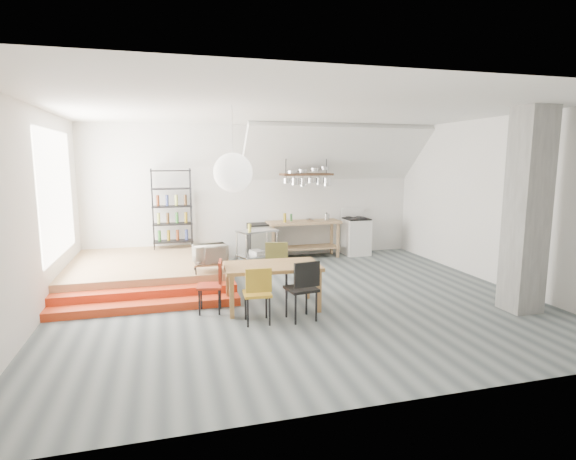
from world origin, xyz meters
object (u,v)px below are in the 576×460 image
object	(u,v)px
rolling_cart	(257,243)
mini_fridge	(259,242)
dining_table	(272,269)
stove	(356,236)

from	to	relation	value
rolling_cart	mini_fridge	bearing A→B (deg)	54.91
rolling_cart	mini_fridge	size ratio (longest dim) A/B	1.10
dining_table	mini_fridge	bearing A→B (deg)	85.01
stove	mini_fridge	size ratio (longest dim) A/B	1.34
stove	mini_fridge	xyz separation A→B (m)	(-2.50, 0.04, -0.04)
rolling_cart	mini_fridge	distance (m)	0.78
dining_table	mini_fridge	distance (m)	3.60
mini_fridge	stove	bearing A→B (deg)	-1.01
stove	mini_fridge	world-z (taller)	stove
dining_table	mini_fridge	xyz separation A→B (m)	(0.52, 3.55, -0.21)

